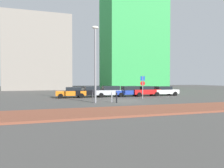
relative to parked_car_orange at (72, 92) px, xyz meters
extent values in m
plane|color=#4C4947|center=(5.44, -5.79, -0.76)|extent=(120.00, 120.00, 0.00)
cube|color=brown|center=(5.44, -12.83, -0.69)|extent=(40.00, 4.27, 0.14)
cube|color=orange|center=(-0.09, 0.00, -0.13)|extent=(4.02, 1.86, 0.62)
cube|color=black|center=(0.24, -0.01, 0.43)|extent=(2.12, 1.64, 0.50)
cylinder|color=black|center=(-1.46, -0.77, -0.44)|extent=(0.65, 0.25, 0.64)
cylinder|color=black|center=(-1.39, 0.90, -0.44)|extent=(0.65, 0.25, 0.64)
cylinder|color=black|center=(1.22, -0.90, -0.44)|extent=(0.65, 0.25, 0.64)
cylinder|color=black|center=(1.29, 0.78, -0.44)|extent=(0.65, 0.25, 0.64)
cube|color=black|center=(2.62, 0.05, -0.09)|extent=(4.55, 1.96, 0.68)
cube|color=black|center=(2.77, 0.06, 0.50)|extent=(2.10, 1.66, 0.51)
cylinder|color=black|center=(1.17, -0.88, -0.44)|extent=(0.65, 0.26, 0.64)
cylinder|color=black|center=(1.06, 0.77, -0.44)|extent=(0.65, 0.26, 0.64)
cylinder|color=black|center=(4.19, -0.68, -0.44)|extent=(0.65, 0.26, 0.64)
cylinder|color=black|center=(4.08, 0.98, -0.44)|extent=(0.65, 0.26, 0.64)
cube|color=#B7BABF|center=(5.35, -0.09, -0.11)|extent=(4.27, 1.80, 0.66)
cube|color=black|center=(5.47, -0.09, 0.51)|extent=(2.33, 1.63, 0.58)
cylinder|color=black|center=(3.89, -0.94, -0.44)|extent=(0.64, 0.23, 0.64)
cylinder|color=black|center=(3.92, 0.80, -0.44)|extent=(0.64, 0.23, 0.64)
cylinder|color=black|center=(6.78, -0.98, -0.44)|extent=(0.64, 0.23, 0.64)
cylinder|color=black|center=(6.80, 0.76, -0.44)|extent=(0.64, 0.23, 0.64)
cube|color=#1E389E|center=(8.15, -0.22, -0.14)|extent=(4.30, 1.81, 0.60)
cube|color=black|center=(8.38, -0.22, 0.46)|extent=(2.35, 1.65, 0.60)
cylinder|color=black|center=(6.70, -1.12, -0.44)|extent=(0.64, 0.22, 0.64)
cylinder|color=black|center=(6.68, 0.65, -0.44)|extent=(0.64, 0.22, 0.64)
cylinder|color=black|center=(9.61, -1.10, -0.44)|extent=(0.64, 0.22, 0.64)
cylinder|color=black|center=(9.60, 0.67, -0.44)|extent=(0.64, 0.22, 0.64)
cube|color=red|center=(10.80, -0.40, -0.10)|extent=(4.40, 1.88, 0.67)
cube|color=black|center=(10.89, -0.39, 0.48)|extent=(1.94, 1.62, 0.49)
cylinder|color=black|center=(9.38, -1.30, -0.44)|extent=(0.65, 0.25, 0.64)
cylinder|color=black|center=(9.30, 0.36, -0.44)|extent=(0.65, 0.25, 0.64)
cylinder|color=black|center=(12.31, -1.16, -0.44)|extent=(0.65, 0.25, 0.64)
cylinder|color=black|center=(12.23, 0.50, -0.44)|extent=(0.65, 0.25, 0.64)
cube|color=white|center=(13.81, -0.33, -0.13)|extent=(4.58, 1.91, 0.61)
cube|color=black|center=(13.81, -0.33, 0.42)|extent=(2.27, 1.70, 0.50)
cylinder|color=black|center=(12.24, -1.16, -0.44)|extent=(0.65, 0.24, 0.64)
cylinder|color=black|center=(12.30, 0.61, -0.44)|extent=(0.65, 0.24, 0.64)
cylinder|color=black|center=(15.31, -1.26, -0.44)|extent=(0.65, 0.24, 0.64)
cylinder|color=black|center=(15.37, 0.51, -0.44)|extent=(0.65, 0.24, 0.64)
cylinder|color=gray|center=(8.53, -4.18, 0.70)|extent=(0.10, 0.10, 2.90)
cube|color=#1447B7|center=(8.53, -4.18, 1.84)|extent=(0.55, 0.16, 0.55)
cylinder|color=red|center=(8.53, -4.18, 1.22)|extent=(0.59, 0.16, 0.60)
cylinder|color=#4C4C51|center=(1.78, -6.05, -0.22)|extent=(0.08, 0.08, 1.08)
cube|color=black|center=(1.78, -6.05, 0.46)|extent=(0.18, 0.14, 0.28)
cylinder|color=gray|center=(1.93, -6.77, 3.09)|extent=(0.20, 0.20, 7.68)
ellipsoid|color=silver|center=(1.93, -6.77, 7.08)|extent=(0.70, 0.36, 0.30)
cylinder|color=#B7B7BC|center=(3.75, -6.69, -0.22)|extent=(0.16, 0.16, 1.07)
cylinder|color=black|center=(4.08, -7.30, -0.22)|extent=(0.14, 0.14, 1.06)
cube|color=green|center=(19.03, 25.36, 13.37)|extent=(16.18, 14.22, 28.24)
cube|color=gray|center=(-6.05, 25.47, 8.31)|extent=(15.35, 10.63, 18.14)
camera|label=1|loc=(-1.88, -26.16, 1.64)|focal=30.42mm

